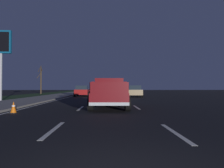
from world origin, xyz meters
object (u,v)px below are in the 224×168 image
(gas_price_sign, at_px, (1,48))
(bare_tree_far, at_px, (41,80))
(sedan_red, at_px, (82,91))
(pickup_truck, at_px, (109,93))
(sedan_tan, at_px, (134,91))
(traffic_cone_near, at_px, (14,107))
(sedan_white, at_px, (124,90))

(gas_price_sign, distance_m, bare_tree_far, 20.28)
(sedan_red, distance_m, gas_price_sign, 12.29)
(pickup_truck, relative_size, sedan_tan, 1.23)
(gas_price_sign, bearing_deg, sedan_red, -34.47)
(pickup_truck, relative_size, traffic_cone_near, 9.39)
(gas_price_sign, bearing_deg, pickup_truck, -120.34)
(sedan_red, relative_size, bare_tree_far, 0.79)
(sedan_white, bearing_deg, sedan_red, 150.67)
(gas_price_sign, bearing_deg, bare_tree_far, 8.59)
(gas_price_sign, bearing_deg, sedan_tan, -60.90)
(sedan_tan, height_order, gas_price_sign, gas_price_sign)
(gas_price_sign, relative_size, bare_tree_far, 1.19)
(sedan_white, xyz_separation_m, traffic_cone_near, (-31.12, 8.22, -0.50))
(sedan_white, height_order, sedan_tan, same)
(pickup_truck, distance_m, sedan_tan, 14.11)
(pickup_truck, bearing_deg, sedan_red, 13.45)
(sedan_white, bearing_deg, bare_tree_far, 97.91)
(gas_price_sign, distance_m, traffic_cone_near, 11.45)
(sedan_tan, bearing_deg, traffic_cone_near, 153.32)
(sedan_tan, height_order, sedan_red, same)
(traffic_cone_near, bearing_deg, pickup_truck, -58.82)
(sedan_red, height_order, gas_price_sign, gas_price_sign)
(pickup_truck, height_order, sedan_white, pickup_truck)
(sedan_red, bearing_deg, gas_price_sign, 145.53)
(sedan_tan, distance_m, bare_tree_far, 20.90)
(pickup_truck, height_order, traffic_cone_near, pickup_truck)
(sedan_white, bearing_deg, gas_price_sign, 148.41)
(sedan_white, distance_m, traffic_cone_near, 32.19)
(sedan_white, distance_m, bare_tree_far, 16.98)
(sedan_red, distance_m, bare_tree_far, 14.28)
(sedan_tan, distance_m, gas_price_sign, 16.34)
(sedan_tan, xyz_separation_m, gas_price_sign, (-7.67, 13.78, 4.25))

